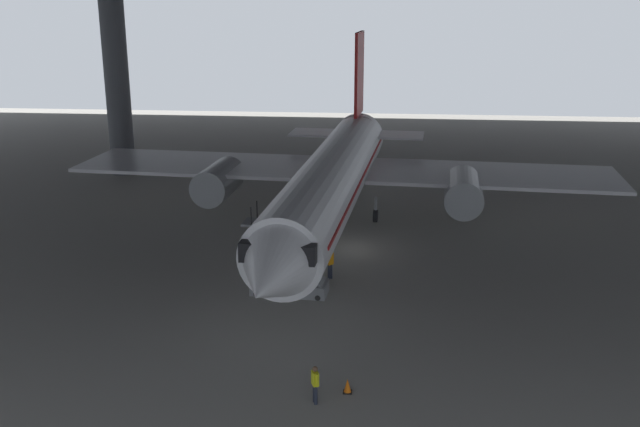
# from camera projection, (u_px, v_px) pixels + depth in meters

# --- Properties ---
(ground_plane) EXTENTS (110.00, 110.00, 0.00)m
(ground_plane) POSITION_uv_depth(u_px,v_px,m) (338.00, 249.00, 45.50)
(ground_plane) COLOR gray
(airplane_main) EXTENTS (38.92, 40.24, 12.43)m
(airplane_main) POSITION_uv_depth(u_px,v_px,m) (333.00, 178.00, 48.02)
(airplane_main) COLOR white
(airplane_main) RESTS_ON ground_plane
(boarding_stairs) EXTENTS (4.49, 1.80, 4.86)m
(boarding_stairs) POSITION_uv_depth(u_px,v_px,m) (288.00, 280.00, 38.49)
(boarding_stairs) COLOR slate
(boarding_stairs) RESTS_ON ground_plane
(crew_worker_near_nose) EXTENTS (0.34, 0.52, 1.58)m
(crew_worker_near_nose) POSITION_uv_depth(u_px,v_px,m) (315.00, 382.00, 28.00)
(crew_worker_near_nose) COLOR #232838
(crew_worker_near_nose) RESTS_ON ground_plane
(crew_worker_by_stairs) EXTENTS (0.40, 0.43, 1.72)m
(crew_worker_by_stairs) POSITION_uv_depth(u_px,v_px,m) (330.00, 262.00, 40.36)
(crew_worker_by_stairs) COLOR #232838
(crew_worker_by_stairs) RESTS_ON ground_plane
(traffic_cone_orange) EXTENTS (0.36, 0.36, 0.60)m
(traffic_cone_orange) POSITION_uv_depth(u_px,v_px,m) (348.00, 386.00, 28.92)
(traffic_cone_orange) COLOR black
(traffic_cone_orange) RESTS_ON ground_plane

